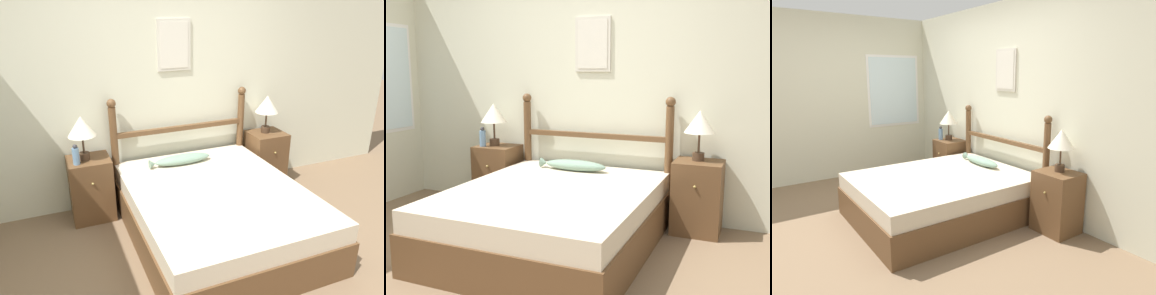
# 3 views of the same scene
# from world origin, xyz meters

# --- Properties ---
(ground_plane) EXTENTS (16.00, 16.00, 0.00)m
(ground_plane) POSITION_xyz_m (0.00, 0.00, 0.00)
(ground_plane) COLOR #7A6047
(wall_back) EXTENTS (6.40, 0.08, 2.55)m
(wall_back) POSITION_xyz_m (0.00, 1.73, 1.28)
(wall_back) COLOR beige
(wall_back) RESTS_ON ground_plane
(bed) EXTENTS (1.58, 1.95, 0.50)m
(bed) POSITION_xyz_m (0.17, 0.68, 0.25)
(bed) COLOR brown
(bed) RESTS_ON ground_plane
(headboard) EXTENTS (1.60, 0.09, 1.21)m
(headboard) POSITION_xyz_m (0.17, 1.62, 0.67)
(headboard) COLOR brown
(headboard) RESTS_ON ground_plane
(nightstand_left) EXTENTS (0.42, 0.40, 0.66)m
(nightstand_left) POSITION_xyz_m (-0.88, 1.48, 0.33)
(nightstand_left) COLOR brown
(nightstand_left) RESTS_ON ground_plane
(nightstand_right) EXTENTS (0.42, 0.40, 0.66)m
(nightstand_right) POSITION_xyz_m (1.22, 1.48, 0.33)
(nightstand_right) COLOR brown
(nightstand_right) RESTS_ON ground_plane
(table_lamp_left) EXTENTS (0.27, 0.27, 0.45)m
(table_lamp_left) POSITION_xyz_m (-0.91, 1.48, 0.99)
(table_lamp_left) COLOR #422D1E
(table_lamp_left) RESTS_ON nightstand_left
(table_lamp_right) EXTENTS (0.27, 0.27, 0.45)m
(table_lamp_right) POSITION_xyz_m (1.21, 1.51, 0.99)
(table_lamp_right) COLOR #422D1E
(table_lamp_right) RESTS_ON nightstand_right
(bottle) EXTENTS (0.07, 0.07, 0.21)m
(bottle) POSITION_xyz_m (-0.99, 1.39, 0.75)
(bottle) COLOR #668CB2
(bottle) RESTS_ON nightstand_left
(fish_pillow) EXTENTS (0.68, 0.16, 0.10)m
(fish_pillow) POSITION_xyz_m (0.07, 1.35, 0.55)
(fish_pillow) COLOR gray
(fish_pillow) RESTS_ON bed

